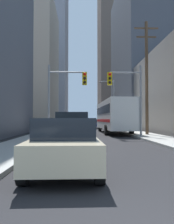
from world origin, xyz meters
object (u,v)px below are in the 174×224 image
(pickup_truck_white, at_px, (72,130))
(sedan_maroon, at_px, (76,127))
(sedan_black, at_px, (77,124))
(traffic_signal_near_right, at_px, (127,89))
(city_bus, at_px, (114,115))
(traffic_signal_near_left, at_px, (65,89))
(sedan_beige, at_px, (65,145))
(sedan_navy, at_px, (98,124))

(pickup_truck_white, distance_m, sedan_maroon, 10.87)
(sedan_black, bearing_deg, traffic_signal_near_right, -75.50)
(city_bus, distance_m, traffic_signal_near_left, 7.87)
(city_bus, distance_m, sedan_beige, 19.09)
(sedan_beige, bearing_deg, sedan_black, 89.90)
(pickup_truck_white, xyz_separation_m, sedan_black, (0.06, 22.93, -0.16))
(sedan_beige, relative_size, traffic_signal_near_right, 0.70)
(sedan_black, distance_m, sedan_navy, 3.88)
(city_bus, bearing_deg, sedan_black, 110.75)
(pickup_truck_white, relative_size, sedan_maroon, 1.30)
(sedan_beige, bearing_deg, sedan_navy, 83.87)
(sedan_maroon, distance_m, traffic_signal_near_right, 6.93)
(sedan_maroon, height_order, traffic_signal_near_left, traffic_signal_near_left)
(pickup_truck_white, xyz_separation_m, traffic_signal_near_left, (-0.78, 6.50, 3.08))
(city_bus, relative_size, traffic_signal_near_right, 1.93)
(sedan_beige, height_order, sedan_black, same)
(sedan_beige, xyz_separation_m, sedan_black, (0.05, 29.22, 0.00))
(pickup_truck_white, bearing_deg, sedan_beige, -89.93)
(sedan_black, bearing_deg, city_bus, -69.25)
(traffic_signal_near_right, bearing_deg, sedan_beige, -108.57)
(traffic_signal_near_left, bearing_deg, sedan_navy, 77.33)
(sedan_beige, height_order, sedan_maroon, same)
(city_bus, height_order, pickup_truck_white, city_bus)
(sedan_maroon, distance_m, sedan_black, 12.06)
(traffic_signal_near_left, bearing_deg, sedan_maroon, 79.75)
(city_bus, xyz_separation_m, sedan_maroon, (-4.07, -1.45, -1.16))
(sedan_maroon, distance_m, sedan_navy, 14.48)
(sedan_black, relative_size, traffic_signal_near_right, 0.71)
(pickup_truck_white, relative_size, sedan_beige, 1.29)
(city_bus, height_order, sedan_beige, city_bus)
(sedan_beige, bearing_deg, sedan_maroon, 90.01)
(traffic_signal_near_left, bearing_deg, city_bus, 50.14)
(sedan_black, bearing_deg, sedan_navy, 31.52)
(city_bus, relative_size, pickup_truck_white, 2.11)
(pickup_truck_white, xyz_separation_m, sedan_navy, (3.36, 24.95, -0.16))
(city_bus, height_order, sedan_navy, city_bus)
(sedan_navy, bearing_deg, city_bus, -86.77)
(sedan_navy, relative_size, traffic_signal_near_right, 0.71)
(sedan_beige, bearing_deg, traffic_signal_near_right, 71.43)
(traffic_signal_near_right, bearing_deg, sedan_maroon, 134.56)
(sedan_black, bearing_deg, sedan_maroon, -90.24)
(sedan_black, height_order, sedan_navy, same)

